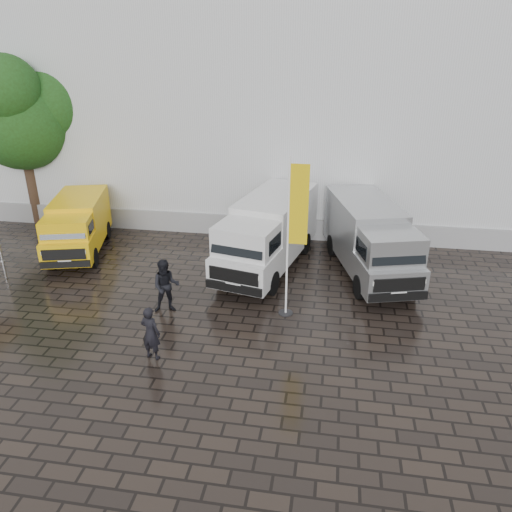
% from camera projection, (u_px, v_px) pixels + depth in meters
% --- Properties ---
extents(ground, '(120.00, 120.00, 0.00)m').
position_uv_depth(ground, '(256.00, 325.00, 16.73)').
color(ground, black).
rests_on(ground, ground).
extents(exhibition_hall, '(44.00, 16.00, 12.00)m').
position_uv_depth(exhibition_hall, '(336.00, 90.00, 28.41)').
color(exhibition_hall, silver).
rests_on(exhibition_hall, ground).
extents(hall_plinth, '(44.00, 0.15, 1.00)m').
position_uv_depth(hall_plinth, '(325.00, 230.00, 23.39)').
color(hall_plinth, gray).
rests_on(hall_plinth, ground).
extents(van_yellow, '(3.25, 5.46, 2.37)m').
position_uv_depth(van_yellow, '(78.00, 227.00, 21.83)').
color(van_yellow, yellow).
rests_on(van_yellow, ground).
extents(van_white, '(3.64, 7.00, 2.89)m').
position_uv_depth(van_white, '(268.00, 235.00, 20.25)').
color(van_white, silver).
rests_on(van_white, ground).
extents(van_silver, '(3.82, 6.78, 2.79)m').
position_uv_depth(van_silver, '(370.00, 241.00, 19.83)').
color(van_silver, '#9EA1A3').
rests_on(van_silver, ground).
extents(flagpole, '(0.88, 0.50, 5.52)m').
position_uv_depth(flagpole, '(294.00, 230.00, 16.11)').
color(flagpole, black).
rests_on(flagpole, ground).
extents(tree, '(4.75, 4.75, 8.53)m').
position_uv_depth(tree, '(20.00, 113.00, 23.86)').
color(tree, black).
rests_on(tree, ground).
extents(wheelie_bin, '(0.76, 0.76, 1.01)m').
position_uv_depth(wheelie_bin, '(377.00, 237.00, 22.60)').
color(wheelie_bin, black).
rests_on(wheelie_bin, ground).
extents(person_front, '(0.71, 0.55, 1.72)m').
position_uv_depth(person_front, '(151.00, 333.00, 14.69)').
color(person_front, black).
rests_on(person_front, ground).
extents(person_tent, '(1.11, 0.97, 1.94)m').
position_uv_depth(person_tent, '(166.00, 286.00, 17.18)').
color(person_tent, black).
rests_on(person_tent, ground).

